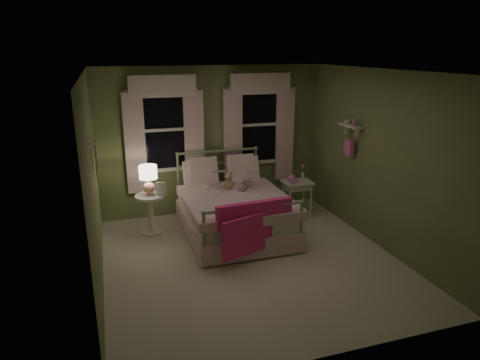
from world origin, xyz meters
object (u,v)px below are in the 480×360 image
object	(u,v)px
bed	(233,211)
table_lamp	(148,177)
nightstand_right	(297,187)
child_left	(209,172)
child_right	(242,168)
teddy_bear	(229,182)
nightstand_left	(150,209)

from	to	relation	value
bed	table_lamp	world-z (taller)	bed
table_lamp	nightstand_right	distance (m)	2.58
child_left	child_right	bearing A→B (deg)	164.68
table_lamp	teddy_bear	bearing A→B (deg)	-6.00
nightstand_left	table_lamp	size ratio (longest dim) A/B	1.42
bed	teddy_bear	bearing A→B (deg)	90.00
child_left	bed	bearing A→B (deg)	108.28
child_left	nightstand_right	bearing A→B (deg)	162.03
child_left	nightstand_right	size ratio (longest dim) A/B	1.15
bed	nightstand_left	xyz separation A→B (m)	(-1.27, 0.40, 0.03)
bed	table_lamp	xyz separation A→B (m)	(-1.27, 0.40, 0.57)
nightstand_left	bed	bearing A→B (deg)	-17.39
child_left	nightstand_right	world-z (taller)	child_left
child_right	nightstand_right	bearing A→B (deg)	-163.28
nightstand_left	nightstand_right	xyz separation A→B (m)	(2.54, -0.05, 0.13)
child_left	nightstand_left	xyz separation A→B (m)	(-0.99, -0.03, -0.52)
child_left	teddy_bear	distance (m)	0.35
bed	nightstand_right	size ratio (longest dim) A/B	3.18
nightstand_left	table_lamp	xyz separation A→B (m)	(0.00, 0.00, 0.54)
bed	nightstand_right	bearing A→B (deg)	15.29
bed	child_right	size ratio (longest dim) A/B	2.60
teddy_bear	nightstand_left	world-z (taller)	teddy_bear
bed	child_left	size ratio (longest dim) A/B	2.76
bed	nightstand_left	size ratio (longest dim) A/B	3.13
nightstand_right	child_left	bearing A→B (deg)	177.35
child_left	child_right	world-z (taller)	child_right
nightstand_right	nightstand_left	bearing A→B (deg)	178.94
table_lamp	nightstand_right	size ratio (longest dim) A/B	0.71
nightstand_left	table_lamp	world-z (taller)	table_lamp
teddy_bear	table_lamp	xyz separation A→B (m)	(-1.27, 0.13, 0.16)
child_right	nightstand_left	xyz separation A→B (m)	(-1.55, -0.03, -0.54)
teddy_bear	child_right	bearing A→B (deg)	29.50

